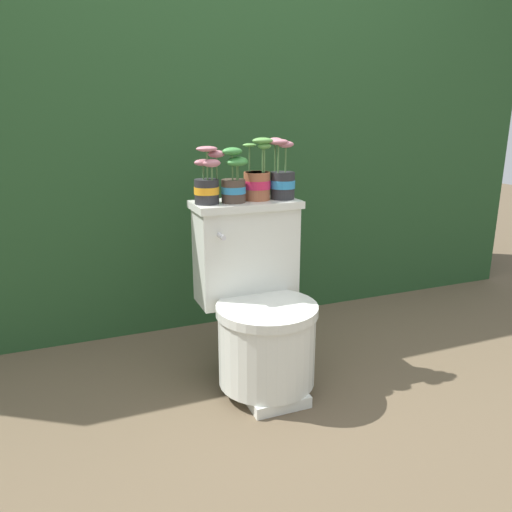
{
  "coord_description": "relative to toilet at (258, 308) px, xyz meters",
  "views": [
    {
      "loc": [
        -0.79,
        -1.71,
        1.09
      ],
      "look_at": [
        -0.07,
        0.08,
        0.54
      ],
      "focal_mm": 35.0,
      "sensor_mm": 36.0,
      "label": 1
    }
  ],
  "objects": [
    {
      "name": "toilet",
      "position": [
        0.0,
        0.0,
        0.0
      ],
      "size": [
        0.44,
        0.54,
        0.75
      ],
      "color": "silver",
      "rests_on": "ground"
    },
    {
      "name": "potted_plant_midright",
      "position": [
        0.16,
        0.13,
        0.51
      ],
      "size": [
        0.12,
        0.1,
        0.25
      ],
      "color": "#262628",
      "rests_on": "toilet"
    },
    {
      "name": "ground_plane",
      "position": [
        0.07,
        -0.05,
        -0.33
      ],
      "size": [
        12.0,
        12.0,
        0.0
      ],
      "primitive_type": "plane",
      "color": "brown"
    },
    {
      "name": "potted_plant_middle",
      "position": [
        0.05,
        0.15,
        0.5
      ],
      "size": [
        0.11,
        0.11,
        0.25
      ],
      "color": "#9E5638",
      "rests_on": "toilet"
    },
    {
      "name": "hedge_backdrop",
      "position": [
        0.07,
        1.08,
        0.57
      ],
      "size": [
        3.82,
        0.83,
        1.8
      ],
      "color": "#234723",
      "rests_on": "ground"
    },
    {
      "name": "potted_plant_midleft",
      "position": [
        -0.06,
        0.12,
        0.5
      ],
      "size": [
        0.11,
        0.1,
        0.22
      ],
      "color": "#47382D",
      "rests_on": "toilet"
    },
    {
      "name": "potted_plant_left",
      "position": [
        -0.16,
        0.13,
        0.5
      ],
      "size": [
        0.13,
        0.11,
        0.23
      ],
      "color": "#262628",
      "rests_on": "toilet"
    }
  ]
}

